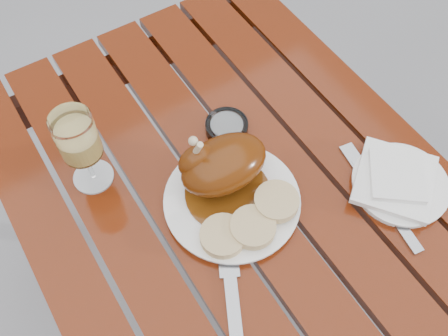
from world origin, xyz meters
The scene contains 11 objects.
ground centered at (0.00, 0.00, 0.00)m, with size 60.00×60.00×0.00m, color slate.
table centered at (0.00, 0.00, 0.38)m, with size 0.80×1.20×0.75m, color maroon.
dinner_plate centered at (-0.02, 0.04, 0.76)m, with size 0.26×0.26×0.02m, color white.
roast_duck centered at (-0.02, 0.09, 0.81)m, with size 0.18×0.17×0.13m.
bread_dumplings centered at (-0.02, -0.02, 0.78)m, with size 0.20×0.10×0.03m.
wine_glass centered at (-0.23, 0.24, 0.84)m, with size 0.08×0.08×0.19m, color #F7D870.
side_plate centered at (0.27, -0.11, 0.76)m, with size 0.19×0.19×0.02m, color white.
napkin centered at (0.26, -0.10, 0.77)m, with size 0.16×0.14×0.01m, color white.
ashtray centered at (0.06, 0.19, 0.76)m, with size 0.09×0.09×0.02m, color #B2B7BC.
fork centered at (-0.14, -0.14, 0.75)m, with size 0.02×0.19×0.01m, color gray.
knife centered at (0.22, -0.12, 0.75)m, with size 0.02×0.22×0.01m, color gray.
Camera 1 is at (-0.28, -0.34, 1.60)m, focal length 40.00 mm.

